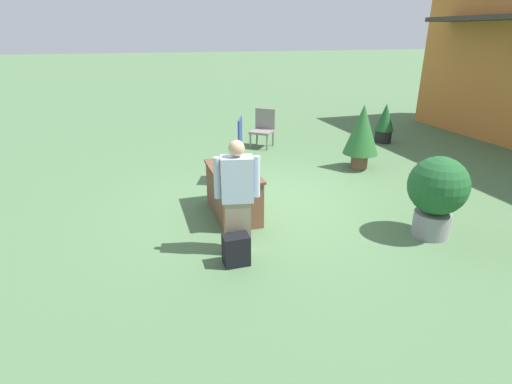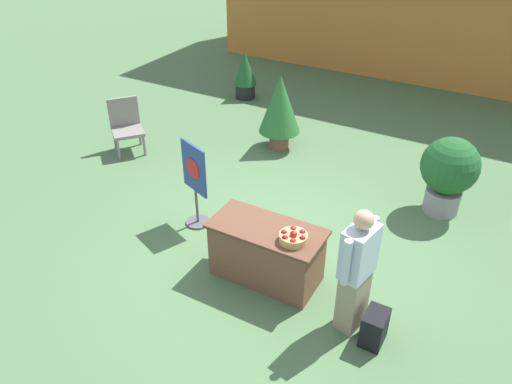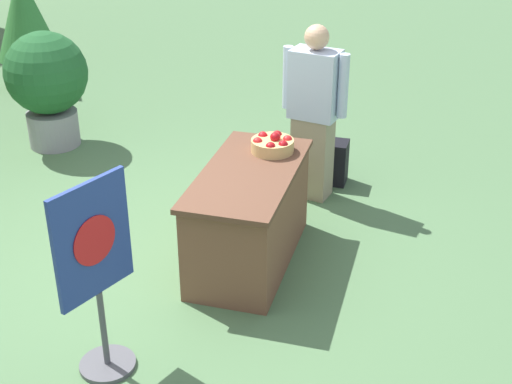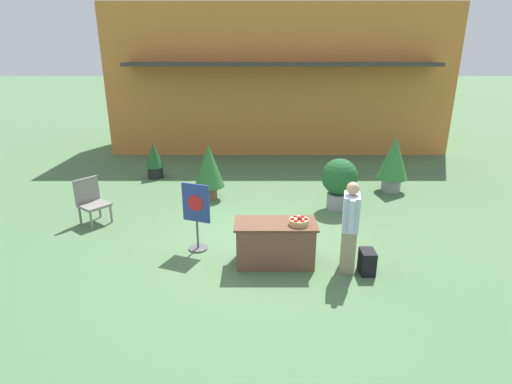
# 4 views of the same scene
# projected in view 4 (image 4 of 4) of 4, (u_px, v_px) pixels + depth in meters

# --- Properties ---
(ground_plane) EXTENTS (120.00, 120.00, 0.00)m
(ground_plane) POSITION_uv_depth(u_px,v_px,m) (254.00, 244.00, 7.90)
(ground_plane) COLOR #4C7047
(storefront_building) EXTENTS (12.30, 4.43, 5.19)m
(storefront_building) POSITION_uv_depth(u_px,v_px,m) (277.00, 79.00, 15.52)
(storefront_building) COLOR #C67533
(storefront_building) RESTS_ON ground_plane
(display_table) EXTENTS (1.44, 0.69, 0.78)m
(display_table) POSITION_uv_depth(u_px,v_px,m) (274.00, 243.00, 7.07)
(display_table) COLOR brown
(display_table) RESTS_ON ground_plane
(apple_basket) EXTENTS (0.34, 0.34, 0.16)m
(apple_basket) POSITION_uv_depth(u_px,v_px,m) (298.00, 221.00, 6.84)
(apple_basket) COLOR tan
(apple_basket) RESTS_ON display_table
(person_visitor) EXTENTS (0.34, 0.60, 1.60)m
(person_visitor) POSITION_uv_depth(u_px,v_px,m) (348.00, 227.00, 6.70)
(person_visitor) COLOR gray
(person_visitor) RESTS_ON ground_plane
(backpack) EXTENTS (0.24, 0.34, 0.42)m
(backpack) POSITION_uv_depth(u_px,v_px,m) (366.00, 262.00, 6.80)
(backpack) COLOR black
(backpack) RESTS_ON ground_plane
(poster_board) EXTENTS (0.53, 0.36, 1.32)m
(poster_board) POSITION_uv_depth(u_px,v_px,m) (195.00, 215.00, 7.45)
(poster_board) COLOR #4C4C51
(poster_board) RESTS_ON ground_plane
(patio_chair) EXTENTS (0.77, 0.77, 0.99)m
(patio_chair) POSITION_uv_depth(u_px,v_px,m) (89.00, 199.00, 8.75)
(patio_chair) COLOR gray
(patio_chair) RESTS_ON ground_plane
(potted_plant_near_left) EXTENTS (0.77, 0.77, 1.44)m
(potted_plant_near_left) POSITION_uv_depth(u_px,v_px,m) (208.00, 168.00, 10.04)
(potted_plant_near_left) COLOR brown
(potted_plant_near_left) RESTS_ON ground_plane
(potted_plant_far_right) EXTENTS (0.81, 0.81, 1.51)m
(potted_plant_far_right) POSITION_uv_depth(u_px,v_px,m) (392.00, 161.00, 10.64)
(potted_plant_far_right) COLOR gray
(potted_plant_far_right) RESTS_ON ground_plane
(potted_plant_near_right) EXTENTS (0.86, 0.86, 1.23)m
(potted_plant_near_right) POSITION_uv_depth(u_px,v_px,m) (338.00, 180.00, 9.47)
(potted_plant_near_right) COLOR gray
(potted_plant_near_right) RESTS_ON ground_plane
(potted_plant_far_left) EXTENTS (0.53, 0.53, 1.07)m
(potted_plant_far_left) POSITION_uv_depth(u_px,v_px,m) (153.00, 159.00, 11.88)
(potted_plant_far_left) COLOR black
(potted_plant_far_left) RESTS_ON ground_plane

